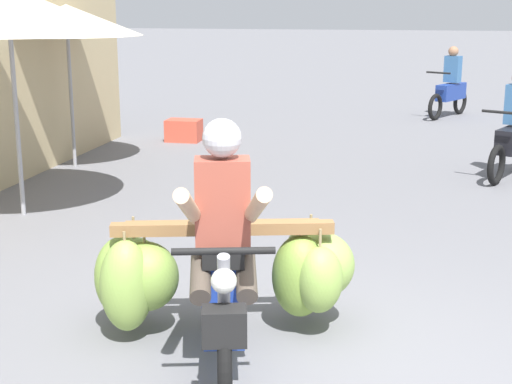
{
  "coord_description": "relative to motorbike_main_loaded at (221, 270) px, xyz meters",
  "views": [
    {
      "loc": [
        0.42,
        -4.15,
        2.26
      ],
      "look_at": [
        -0.69,
        1.22,
        0.9
      ],
      "focal_mm": 53.99,
      "sensor_mm": 36.0,
      "label": 1
    }
  ],
  "objects": [
    {
      "name": "motorbike_main_loaded",
      "position": [
        0.0,
        0.0,
        0.0
      ],
      "size": [
        1.88,
        1.94,
        1.58
      ],
      "color": "black",
      "rests_on": "ground"
    },
    {
      "name": "motorbike_distant_ahead_right",
      "position": [
        1.92,
        11.12,
        0.07
      ],
      "size": [
        0.88,
        1.47,
        1.4
      ],
      "color": "black",
      "rests_on": "ground"
    },
    {
      "name": "market_umbrella_near_shop",
      "position": [
        -2.9,
        2.64,
        1.68
      ],
      "size": [
        2.35,
        2.35,
        2.43
      ],
      "color": "#99999E",
      "rests_on": "ground"
    },
    {
      "name": "market_umbrella_further_along",
      "position": [
        -3.41,
        5.07,
        1.52
      ],
      "size": [
        2.04,
        2.04,
        2.22
      ],
      "color": "#99999E",
      "rests_on": "ground"
    },
    {
      "name": "produce_crate",
      "position": [
        -2.51,
        7.36,
        -0.32
      ],
      "size": [
        0.56,
        0.4,
        0.36
      ],
      "primitive_type": "cube",
      "color": "#CC4C38",
      "rests_on": "ground"
    }
  ]
}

